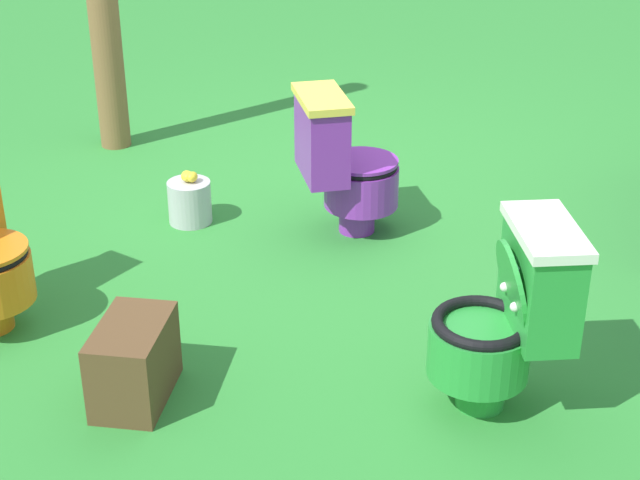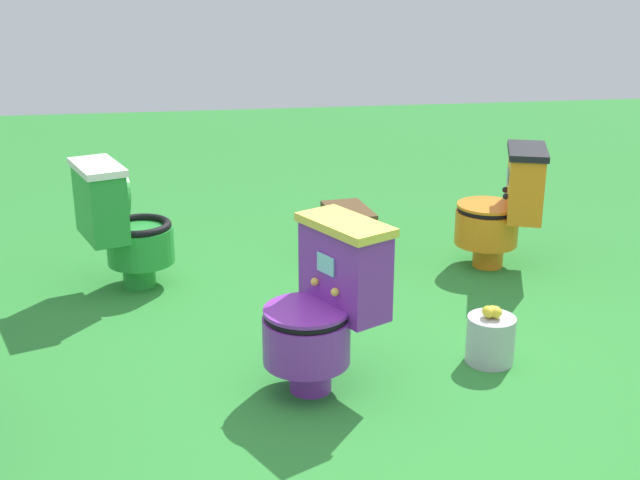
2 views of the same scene
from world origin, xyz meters
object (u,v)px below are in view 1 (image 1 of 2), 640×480
object	(u,v)px
toilet_green	(507,317)
small_crate	(134,362)
toilet_purple	(344,163)
lemon_bucket	(190,201)

from	to	relation	value
toilet_green	small_crate	xyz separation A→B (m)	(0.32, -1.31, -0.22)
toilet_green	toilet_purple	distance (m)	1.54
small_crate	lemon_bucket	distance (m)	1.52
toilet_purple	toilet_green	bearing A→B (deg)	8.61
toilet_purple	small_crate	bearing A→B (deg)	-42.01
toilet_purple	lemon_bucket	distance (m)	0.83
toilet_purple	lemon_bucket	bearing A→B (deg)	-110.74
small_crate	lemon_bucket	world-z (taller)	small_crate
toilet_green	lemon_bucket	world-z (taller)	toilet_green
small_crate	lemon_bucket	bearing A→B (deg)	-165.33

